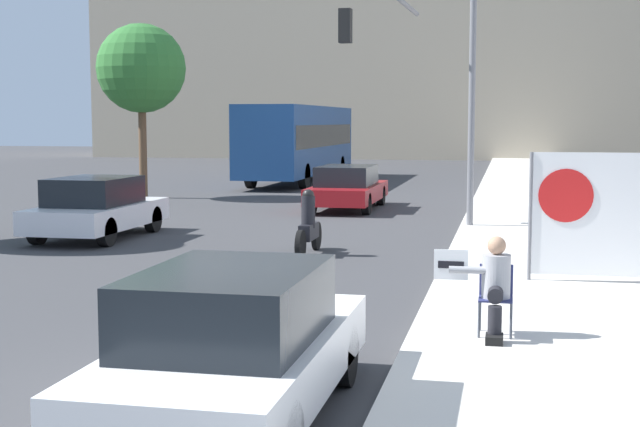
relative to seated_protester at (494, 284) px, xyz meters
The scene contains 12 objects.
ground_plane 3.97m from the seated_protester, 133.47° to the right, with size 160.00×160.00×0.00m, color #38383A.
sidewalk_curb 12.25m from the seated_protester, 84.90° to the left, with size 4.18×90.00×0.17m, color beige.
seated_protester is the anchor object (origin of this frame).
pedestrian_behind 5.34m from the seated_protester, 82.69° to the left, with size 0.34×0.34×1.85m.
protest_banner 4.23m from the seated_protester, 70.01° to the left, with size 1.99×0.06×2.05m.
traffic_light_pole 12.07m from the seated_protester, 99.80° to the left, with size 3.38×3.15×5.62m.
parked_car_curbside 3.82m from the seated_protester, 125.69° to the right, with size 1.70×4.12×1.42m.
car_on_road_nearest 12.47m from the seated_protester, 137.57° to the left, with size 1.87×4.16×1.43m.
car_on_road_midblock 16.98m from the seated_protester, 106.14° to the left, with size 1.85×4.79×1.35m.
city_bus_on_road 29.43m from the seated_protester, 107.88° to the left, with size 2.55×12.28×3.35m.
motorcycle_on_road 7.91m from the seated_protester, 118.91° to the left, with size 0.28×2.07×1.35m.
street_tree_midblock 22.93m from the seated_protester, 123.59° to the left, with size 3.11×3.11×6.10m.
Camera 1 is at (2.83, -7.77, 2.72)m, focal length 50.00 mm.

